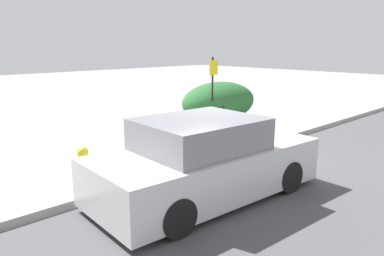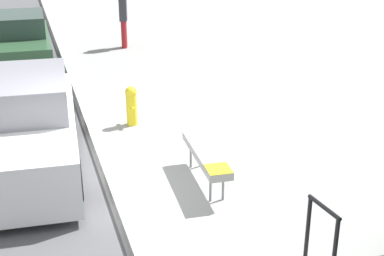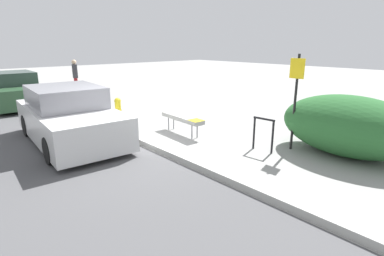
% 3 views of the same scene
% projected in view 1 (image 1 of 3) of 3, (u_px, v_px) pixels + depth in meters
% --- Properties ---
extents(ground_plane, '(60.00, 60.00, 0.00)m').
position_uv_depth(ground_plane, '(209.00, 163.00, 8.67)').
color(ground_plane, gray).
extents(curb, '(60.00, 0.20, 0.13)m').
position_uv_depth(curb, '(209.00, 160.00, 8.65)').
color(curb, '#A8A8A3').
rests_on(curb, ground_plane).
extents(bench, '(1.64, 0.43, 0.53)m').
position_uv_depth(bench, '(171.00, 134.00, 9.51)').
color(bench, gray).
rests_on(bench, ground_plane).
extents(bike_rack, '(0.55, 0.10, 0.83)m').
position_uv_depth(bike_rack, '(219.00, 117.00, 11.49)').
color(bike_rack, black).
rests_on(bike_rack, ground_plane).
extents(sign_post, '(0.36, 0.08, 2.30)m').
position_uv_depth(sign_post, '(213.00, 86.00, 12.01)').
color(sign_post, black).
rests_on(sign_post, ground_plane).
extents(fire_hydrant, '(0.36, 0.22, 0.77)m').
position_uv_depth(fire_hydrant, '(83.00, 164.00, 7.28)').
color(fire_hydrant, gold).
rests_on(fire_hydrant, ground_plane).
extents(shrub_hedge, '(3.14, 1.91, 1.40)m').
position_uv_depth(shrub_hedge, '(219.00, 102.00, 13.31)').
color(shrub_hedge, '#28602D').
rests_on(shrub_hedge, ground_plane).
extents(parked_car_near, '(4.31, 2.09, 1.46)m').
position_uv_depth(parked_car_near, '(205.00, 162.00, 6.61)').
color(parked_car_near, black).
rests_on(parked_car_near, ground_plane).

